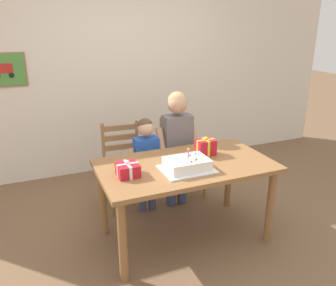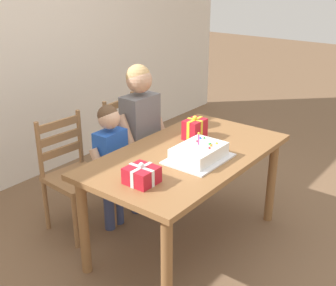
% 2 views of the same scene
% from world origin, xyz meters
% --- Properties ---
extents(ground_plane, '(20.00, 20.00, 0.00)m').
position_xyz_m(ground_plane, '(0.00, 0.00, 0.00)').
color(ground_plane, brown).
extents(back_wall, '(6.40, 0.11, 2.60)m').
position_xyz_m(back_wall, '(-0.01, 1.92, 1.30)').
color(back_wall, silver).
rests_on(back_wall, ground).
extents(dining_table, '(1.55, 0.87, 0.76)m').
position_xyz_m(dining_table, '(0.00, 0.00, 0.66)').
color(dining_table, olive).
rests_on(dining_table, ground).
extents(birthday_cake, '(0.44, 0.34, 0.19)m').
position_xyz_m(birthday_cake, '(-0.05, -0.13, 0.81)').
color(birthday_cake, silver).
rests_on(birthday_cake, dining_table).
extents(gift_box_red_large, '(0.18, 0.18, 0.14)m').
position_xyz_m(gift_box_red_large, '(-0.55, -0.05, 0.81)').
color(gift_box_red_large, red).
rests_on(gift_box_red_large, dining_table).
extents(gift_box_beside_cake, '(0.18, 0.13, 0.19)m').
position_xyz_m(gift_box_beside_cake, '(0.26, 0.12, 0.83)').
color(gift_box_beside_cake, red).
rests_on(gift_box_beside_cake, dining_table).
extents(chair_left, '(0.45, 0.45, 0.92)m').
position_xyz_m(chair_left, '(-0.35, 0.84, 0.47)').
color(chair_left, '#996B42').
rests_on(chair_left, ground).
extents(chair_right, '(0.45, 0.45, 0.92)m').
position_xyz_m(chair_right, '(0.35, 0.84, 0.47)').
color(chair_right, '#996B42').
rests_on(chair_right, ground).
extents(child_older, '(0.46, 0.26, 1.28)m').
position_xyz_m(child_older, '(0.18, 0.60, 0.78)').
color(child_older, '#38426B').
rests_on(child_older, ground).
extents(child_younger, '(0.38, 0.22, 1.04)m').
position_xyz_m(child_younger, '(-0.17, 0.60, 0.63)').
color(child_younger, '#38426B').
rests_on(child_younger, ground).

